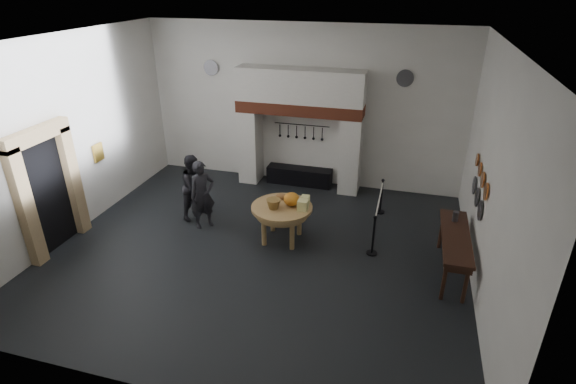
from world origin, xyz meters
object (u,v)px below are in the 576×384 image
(iron_range, at_px, (299,176))
(barrier_post_far, at_px, (381,197))
(visitor_far, at_px, (195,187))
(work_table, at_px, (282,208))
(barrier_post_near, at_px, (373,236))
(visitor_near, at_px, (202,195))
(side_table, at_px, (456,237))

(iron_range, bearing_deg, barrier_post_far, -25.51)
(iron_range, relative_size, visitor_far, 1.14)
(visitor_far, relative_size, barrier_post_far, 1.84)
(iron_range, relative_size, barrier_post_far, 2.11)
(work_table, bearing_deg, iron_range, 96.88)
(barrier_post_near, bearing_deg, barrier_post_far, 90.00)
(visitor_near, distance_m, visitor_far, 0.57)
(work_table, bearing_deg, visitor_near, 176.89)
(iron_range, distance_m, visitor_far, 3.37)
(barrier_post_far, bearing_deg, work_table, -136.90)
(work_table, relative_size, barrier_post_near, 1.55)
(iron_range, bearing_deg, work_table, -83.12)
(side_table, distance_m, barrier_post_far, 2.83)
(work_table, bearing_deg, barrier_post_far, 43.10)
(visitor_near, relative_size, side_table, 0.77)
(barrier_post_far, bearing_deg, side_table, -54.30)
(work_table, relative_size, visitor_near, 0.82)
(barrier_post_near, bearing_deg, visitor_near, 177.86)
(visitor_near, relative_size, barrier_post_far, 1.88)
(visitor_far, height_order, barrier_post_near, visitor_far)
(visitor_near, distance_m, barrier_post_near, 4.13)
(iron_range, bearing_deg, barrier_post_near, -52.16)
(visitor_near, xyz_separation_m, barrier_post_near, (4.10, -0.15, -0.40))
(visitor_near, xyz_separation_m, side_table, (5.74, -0.42, 0.02))
(barrier_post_near, bearing_deg, visitor_far, 173.00)
(iron_range, relative_size, barrier_post_near, 2.11)
(visitor_far, xyz_separation_m, side_table, (6.14, -0.82, 0.04))
(iron_range, height_order, side_table, side_table)
(iron_range, bearing_deg, visitor_far, -127.79)
(iron_range, xyz_separation_m, visitor_far, (-2.04, -2.63, 0.58))
(iron_range, xyz_separation_m, barrier_post_far, (2.47, -1.18, 0.20))
(work_table, height_order, side_table, side_table)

